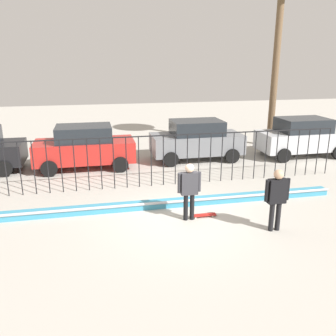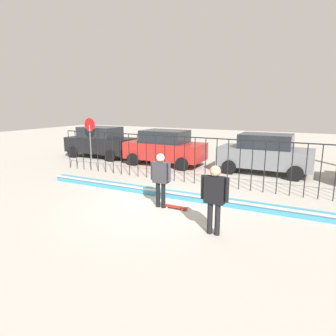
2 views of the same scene
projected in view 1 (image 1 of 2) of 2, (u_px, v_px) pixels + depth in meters
ground_plane at (184, 219)px, 10.94m from camera, size 60.00×60.00×0.00m
bowl_coping_ledge at (176, 202)px, 11.89m from camera, size 11.00×0.40×0.27m
perimeter_fence at (163, 155)px, 13.57m from camera, size 14.04×0.04×1.96m
skateboarder at (189, 187)px, 10.61m from camera, size 0.71×0.27×1.76m
skateboard at (203, 215)px, 11.08m from camera, size 0.80×0.20×0.07m
camera_operator at (277, 195)px, 9.92m from camera, size 0.73×0.27×1.80m
parked_car_red at (85, 147)px, 15.82m from camera, size 4.30×2.12×1.90m
parked_car_gray at (197, 140)px, 17.19m from camera, size 4.30×2.12×1.90m
parked_car_silver at (302, 137)px, 17.85m from camera, size 4.30×2.12×1.90m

